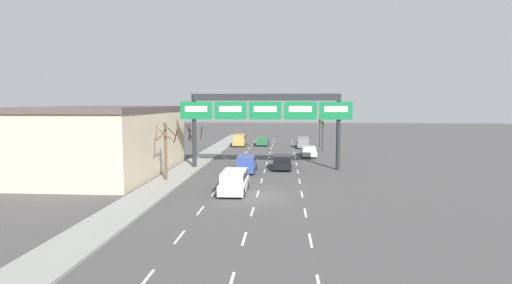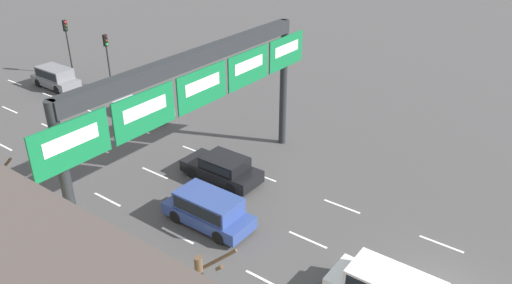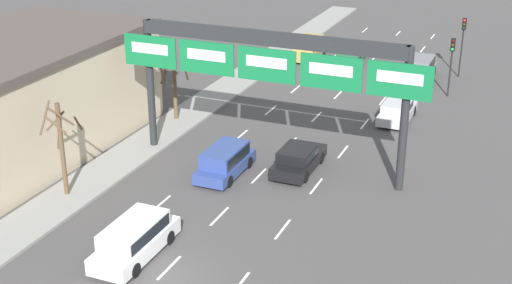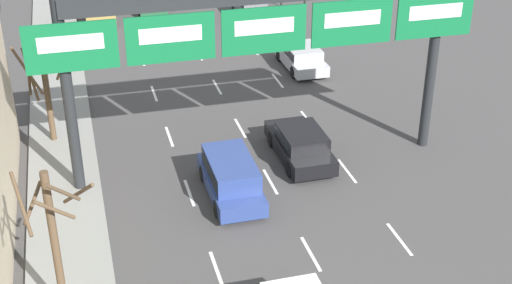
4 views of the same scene
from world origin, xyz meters
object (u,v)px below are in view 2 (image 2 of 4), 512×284
Objects in this scene: car_black at (223,168)px; traffic_light_near_gantry at (107,50)px; sign_gantry at (198,83)px; traffic_light_mid_block at (67,36)px; suv_grey at (55,76)px; car_silver at (144,106)px; suv_blue at (208,208)px.

car_black is 17.36m from traffic_light_near_gantry.
sign_gantry is 22.98m from traffic_light_mid_block.
car_silver is (0.33, -9.88, -0.21)m from suv_grey.
sign_gantry is 5.89m from suv_blue.
suv_grey is 4.87m from traffic_light_near_gantry.
suv_grey is 0.91× the size of traffic_light_mid_block.
suv_blue is (-1.76, -1.88, -5.30)m from sign_gantry.
sign_gantry is at bearing -116.71° from car_silver.
sign_gantry is 4.09× the size of traffic_light_near_gantry.
suv_blue is 13.76m from car_silver.
suv_grey is 0.99× the size of traffic_light_near_gantry.
sign_gantry is 18.29m from traffic_light_near_gantry.
suv_blue is 1.04× the size of traffic_light_near_gantry.
sign_gantry reaches higher than car_black.
car_black is at bearing -108.55° from car_silver.
traffic_light_near_gantry is at bearing 63.53° from suv_blue.
traffic_light_near_gantry is (9.12, 18.32, 2.15)m from suv_blue.
traffic_light_mid_block is at bearing 75.16° from car_black.
traffic_light_mid_block reaches higher than traffic_light_near_gantry.
suv_grey is 22.77m from suv_blue.
sign_gantry is 21.16m from suv_grey.
car_silver is 0.95× the size of traffic_light_mid_block.
sign_gantry is at bearing 47.01° from suv_blue.
suv_grey is at bearing 91.90° from car_silver.
traffic_light_near_gantry is (2.63, -3.50, 2.14)m from suv_grey.
traffic_light_mid_block is at bearing 78.46° from car_silver.
sign_gantry is 3.95× the size of car_silver.
car_silver is (3.32, 9.89, -0.05)m from car_black.
car_black is 4.06m from suv_blue.
suv_blue reaches higher than car_black.
traffic_light_near_gantry is at bearing 70.93° from car_black.
sign_gantry is 5.72m from car_black.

